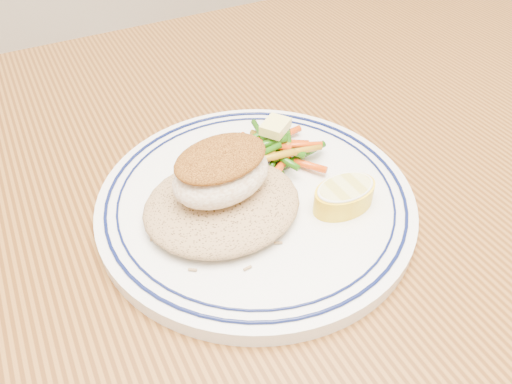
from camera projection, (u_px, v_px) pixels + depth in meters
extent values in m
cube|color=#542E10|center=(285.00, 213.00, 0.50)|extent=(1.50, 0.90, 0.04)
cylinder|color=#542E10|center=(440.00, 136.00, 1.23)|extent=(0.07, 0.07, 0.71)
cylinder|color=white|center=(256.00, 202.00, 0.47)|extent=(0.30, 0.30, 0.01)
torus|color=#0A113F|center=(256.00, 195.00, 0.46)|extent=(0.28, 0.28, 0.00)
torus|color=#0A113F|center=(256.00, 195.00, 0.46)|extent=(0.26, 0.26, 0.00)
ellipsoid|color=#98764C|center=(222.00, 202.00, 0.44)|extent=(0.14, 0.12, 0.03)
ellipsoid|color=#F9E8CE|center=(221.00, 176.00, 0.43)|extent=(0.10, 0.08, 0.04)
ellipsoid|color=brown|center=(221.00, 158.00, 0.42)|extent=(0.09, 0.07, 0.02)
cylinder|color=#1D530A|center=(273.00, 158.00, 0.50)|extent=(0.02, 0.06, 0.01)
cylinder|color=#D13F0A|center=(281.00, 136.00, 0.52)|extent=(0.05, 0.01, 0.01)
cylinder|color=#D13F0A|center=(300.00, 163.00, 0.49)|extent=(0.04, 0.05, 0.01)
cylinder|color=#1D530A|center=(245.00, 158.00, 0.50)|extent=(0.05, 0.02, 0.01)
cylinder|color=#1D530A|center=(301.00, 156.00, 0.50)|extent=(0.06, 0.01, 0.01)
cylinder|color=#1D530A|center=(240.00, 156.00, 0.50)|extent=(0.05, 0.01, 0.01)
cylinder|color=#1D530A|center=(278.00, 154.00, 0.50)|extent=(0.04, 0.04, 0.01)
cylinder|color=#D13F0A|center=(285.00, 138.00, 0.52)|extent=(0.03, 0.05, 0.01)
cylinder|color=#D13F0A|center=(246.00, 156.00, 0.49)|extent=(0.05, 0.01, 0.01)
cylinder|color=#D13F0A|center=(279.00, 168.00, 0.48)|extent=(0.04, 0.04, 0.01)
cylinder|color=#1D530A|center=(288.00, 136.00, 0.51)|extent=(0.03, 0.06, 0.01)
cylinder|color=#1D530A|center=(241.00, 151.00, 0.50)|extent=(0.04, 0.05, 0.01)
cylinder|color=#D13F0A|center=(280.00, 142.00, 0.51)|extent=(0.06, 0.03, 0.01)
cylinder|color=#1D530A|center=(281.00, 149.00, 0.50)|extent=(0.05, 0.02, 0.01)
cylinder|color=#1D530A|center=(283.00, 150.00, 0.49)|extent=(0.03, 0.04, 0.01)
cylinder|color=#D13F0A|center=(251.00, 150.00, 0.49)|extent=(0.01, 0.05, 0.01)
cylinder|color=#1D530A|center=(280.00, 158.00, 0.48)|extent=(0.02, 0.05, 0.01)
cylinder|color=#1D530A|center=(248.00, 150.00, 0.49)|extent=(0.01, 0.05, 0.01)
cylinder|color=#D13F0A|center=(258.00, 153.00, 0.49)|extent=(0.03, 0.05, 0.01)
cylinder|color=#D13F0A|center=(294.00, 145.00, 0.50)|extent=(0.05, 0.03, 0.01)
cylinder|color=#A97712|center=(270.00, 139.00, 0.50)|extent=(0.02, 0.05, 0.01)
cylinder|color=#A97712|center=(296.00, 151.00, 0.49)|extent=(0.05, 0.01, 0.01)
cylinder|color=#1D530A|center=(263.00, 134.00, 0.51)|extent=(0.05, 0.02, 0.01)
cylinder|color=#D13F0A|center=(265.00, 144.00, 0.50)|extent=(0.04, 0.04, 0.01)
cylinder|color=#1D530A|center=(268.00, 140.00, 0.50)|extent=(0.05, 0.05, 0.01)
cylinder|color=#1D530A|center=(264.00, 140.00, 0.50)|extent=(0.01, 0.06, 0.01)
cylinder|color=#A97712|center=(252.00, 154.00, 0.48)|extent=(0.04, 0.03, 0.01)
cylinder|color=#A97712|center=(268.00, 158.00, 0.47)|extent=(0.06, 0.02, 0.01)
cylinder|color=#1D530A|center=(264.00, 145.00, 0.49)|extent=(0.05, 0.02, 0.01)
cylinder|color=#1D530A|center=(254.00, 157.00, 0.47)|extent=(0.06, 0.01, 0.01)
cube|color=#F0E575|center=(275.00, 126.00, 0.49)|extent=(0.04, 0.03, 0.01)
torus|color=white|center=(345.00, 187.00, 0.44)|extent=(0.06, 0.06, 0.00)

